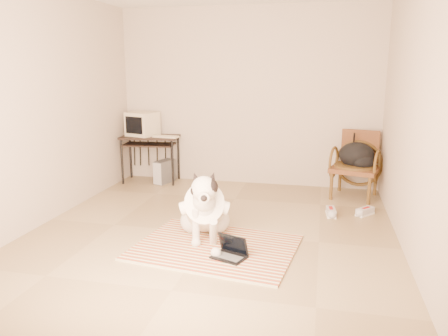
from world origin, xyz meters
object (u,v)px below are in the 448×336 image
(dog, at_px, (205,210))
(computer_desk, at_px, (150,143))
(backpack, at_px, (358,156))
(crt_monitor, at_px, (142,124))
(pc_tower, at_px, (164,172))
(laptop, at_px, (231,252))
(rattan_chair, at_px, (356,164))

(dog, relative_size, computer_desk, 1.14)
(computer_desk, height_order, backpack, backpack)
(computer_desk, height_order, crt_monitor, crt_monitor)
(pc_tower, bearing_deg, laptop, -57.55)
(rattan_chair, relative_size, backpack, 1.92)
(crt_monitor, height_order, rattan_chair, crt_monitor)
(pc_tower, height_order, rattan_chair, rattan_chair)
(dog, xyz_separation_m, laptop, (0.37, -0.43, -0.26))
(computer_desk, relative_size, crt_monitor, 1.82)
(computer_desk, bearing_deg, pc_tower, -3.28)
(crt_monitor, bearing_deg, pc_tower, -7.61)
(crt_monitor, bearing_deg, dog, -53.31)
(crt_monitor, bearing_deg, computer_desk, -15.09)
(crt_monitor, distance_m, pc_tower, 0.83)
(pc_tower, xyz_separation_m, backpack, (2.92, -0.15, 0.41))
(crt_monitor, distance_m, rattan_chair, 3.30)
(dog, xyz_separation_m, computer_desk, (-1.48, 2.13, 0.31))
(dog, height_order, rattan_chair, rattan_chair)
(rattan_chair, bearing_deg, backpack, -67.49)
(crt_monitor, relative_size, pc_tower, 1.24)
(laptop, bearing_deg, rattan_chair, 62.21)
(computer_desk, relative_size, pc_tower, 2.25)
(dog, xyz_separation_m, rattan_chair, (1.66, 2.00, 0.14))
(dog, distance_m, pc_tower, 2.46)
(crt_monitor, bearing_deg, laptop, -52.61)
(backpack, bearing_deg, dog, -130.39)
(pc_tower, height_order, backpack, backpack)
(pc_tower, xyz_separation_m, rattan_chair, (2.90, -0.12, 0.29))
(dog, xyz_separation_m, backpack, (1.67, 1.96, 0.27))
(rattan_chair, bearing_deg, laptop, -117.79)
(computer_desk, bearing_deg, backpack, -2.99)
(dog, distance_m, rattan_chair, 2.60)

